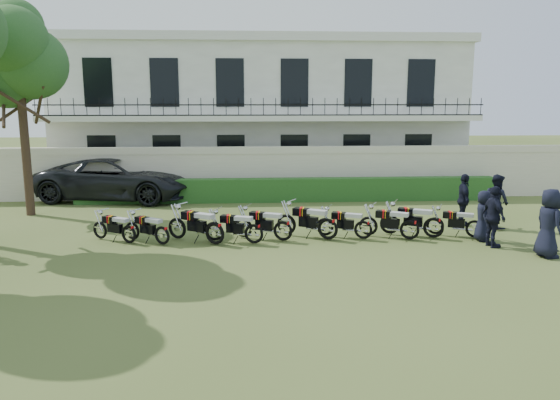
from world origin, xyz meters
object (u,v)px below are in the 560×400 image
(tree_west_near, at_px, (19,56))
(suv, at_px, (117,179))
(officer_3, at_px, (483,216))
(motorcycle_3, at_px, (254,229))
(officer_2, at_px, (494,217))
(motorcycle_0, at_px, (129,230))
(motorcycle_2, at_px, (215,228))
(officer_5, at_px, (464,200))
(motorcycle_7, at_px, (410,225))
(motorcycle_9, at_px, (475,225))
(officer_0, at_px, (549,223))
(motorcycle_4, at_px, (283,226))
(motorcycle_5, at_px, (328,224))
(officer_4, at_px, (496,201))
(motorcycle_1, at_px, (162,231))
(motorcycle_8, at_px, (434,223))
(officer_1, at_px, (550,222))
(motorcycle_6, at_px, (363,225))

(tree_west_near, height_order, suv, tree_west_near)
(officer_3, bearing_deg, motorcycle_3, 105.38)
(officer_2, bearing_deg, motorcycle_0, 77.99)
(motorcycle_2, height_order, officer_5, officer_5)
(motorcycle_7, relative_size, officer_3, 1.10)
(suv, distance_m, officer_2, 15.52)
(officer_5, bearing_deg, tree_west_near, 88.60)
(motorcycle_9, xyz_separation_m, officer_0, (1.15, -2.15, 0.52))
(motorcycle_4, height_order, officer_0, officer_0)
(motorcycle_5, relative_size, officer_4, 1.01)
(tree_west_near, height_order, officer_2, tree_west_near)
(motorcycle_2, relative_size, motorcycle_5, 0.98)
(motorcycle_1, relative_size, officer_4, 0.83)
(motorcycle_3, height_order, officer_2, officer_2)
(officer_4, bearing_deg, motorcycle_9, 122.82)
(motorcycle_5, xyz_separation_m, officer_5, (5.00, 1.78, 0.38))
(motorcycle_9, bearing_deg, motorcycle_8, 113.01)
(motorcycle_1, height_order, motorcycle_4, motorcycle_4)
(officer_3, bearing_deg, officer_0, -135.44)
(tree_west_near, relative_size, officer_3, 4.99)
(motorcycle_3, height_order, motorcycle_7, motorcycle_7)
(tree_west_near, distance_m, suv, 6.35)
(motorcycle_7, bearing_deg, motorcycle_4, 116.65)
(tree_west_near, bearing_deg, officer_1, -19.36)
(motorcycle_2, xyz_separation_m, motorcycle_3, (1.17, 0.04, -0.05))
(tree_west_near, xyz_separation_m, officer_4, (16.65, -3.18, -4.96))
(officer_1, height_order, officer_4, officer_4)
(motorcycle_5, height_order, officer_3, officer_3)
(motorcycle_5, distance_m, officer_1, 6.43)
(motorcycle_6, distance_m, officer_3, 3.70)
(motorcycle_3, xyz_separation_m, officer_3, (7.09, 0.00, 0.32))
(suv, bearing_deg, motorcycle_8, -113.28)
(tree_west_near, relative_size, suv, 1.18)
(officer_3, relative_size, officer_4, 0.85)
(motorcycle_6, bearing_deg, motorcycle_1, 116.12)
(motorcycle_5, height_order, motorcycle_7, motorcycle_5)
(motorcycle_6, distance_m, officer_2, 3.84)
(motorcycle_5, bearing_deg, motorcycle_6, -59.14)
(officer_1, bearing_deg, officer_0, 138.78)
(motorcycle_4, bearing_deg, motorcycle_2, 121.21)
(motorcycle_0, relative_size, motorcycle_5, 0.82)
(motorcycle_2, relative_size, motorcycle_3, 1.01)
(motorcycle_8, height_order, officer_3, officer_3)
(motorcycle_0, distance_m, officer_0, 12.12)
(motorcycle_3, height_order, officer_5, officer_5)
(motorcycle_1, height_order, motorcycle_3, motorcycle_3)
(tree_west_near, height_order, motorcycle_1, tree_west_near)
(motorcycle_5, distance_m, motorcycle_9, 4.67)
(motorcycle_5, bearing_deg, motorcycle_2, 126.20)
(motorcycle_8, xyz_separation_m, officer_4, (2.60, 1.29, 0.42))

